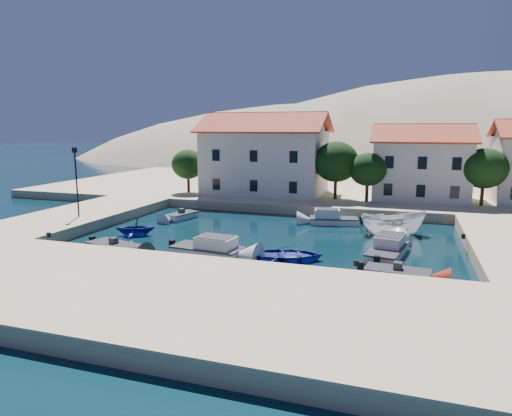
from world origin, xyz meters
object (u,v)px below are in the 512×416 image
Objects in this scene: cabin_cruiser_east at (387,250)px; lamppost at (76,175)px; building_left at (265,153)px; building_mid at (421,161)px; cabin_cruiser_south at (207,249)px; boat_east at (393,235)px; rowboat_south at (287,260)px.

lamppost is at bearing 97.92° from cabin_cruiser_east.
building_mid is at bearing 3.18° from building_left.
lamppost is 1.14× the size of cabin_cruiser_east.
boat_east is (12.34, 10.76, -0.48)m from cabin_cruiser_south.
cabin_cruiser_south reaches higher than boat_east.
building_left is 2.76× the size of cabin_cruiser_south.
cabin_cruiser_south is (3.34, -24.68, -5.46)m from building_left.
lamppost is 1.27× the size of rowboat_south.
cabin_cruiser_south is 0.98× the size of cabin_cruiser_east.
cabin_cruiser_south is (-14.66, -25.68, -4.75)m from building_mid.
cabin_cruiser_east is at bearing -80.76° from rowboat_south.
cabin_cruiser_south is at bearing -119.71° from building_mid.
lamppost is at bearing -144.55° from building_mid.
boat_east is (6.61, 10.21, 0.00)m from rowboat_south.
building_left is 26.66m from cabin_cruiser_east.
building_left is 21.80m from boat_east.
lamppost reaches higher than cabin_cruiser_south.
cabin_cruiser_south is 5.78m from rowboat_south.
rowboat_south is 0.90× the size of cabin_cruiser_east.
boat_east is (0.16, 7.05, -0.48)m from cabin_cruiser_east.
cabin_cruiser_south is at bearing 78.55° from rowboat_south.
lamppost is 27.38m from cabin_cruiser_east.
lamppost reaches higher than cabin_cruiser_east.
rowboat_south is 7.20m from cabin_cruiser_east.
cabin_cruiser_south is 0.95× the size of boat_east.
building_left is 2.61× the size of boat_east.
boat_east is at bearing 47.00° from cabin_cruiser_south.
rowboat_south is at bearing 125.58° from boat_east.
building_left is 18.04m from building_mid.
cabin_cruiser_east is at bearing 157.21° from boat_east.
cabin_cruiser_east is at bearing -96.41° from building_mid.
lamppost is 28.26m from boat_east.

